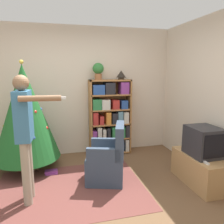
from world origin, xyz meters
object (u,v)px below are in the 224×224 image
at_px(television, 204,141).
at_px(table_lamp, 121,74).
at_px(armchair, 108,161).
at_px(bookshelf, 110,117).
at_px(christmas_tree, 25,113).
at_px(standing_person, 25,129).
at_px(potted_plant, 98,70).

xyz_separation_m(television, table_lamp, (-0.82, 1.61, 0.97)).
distance_m(armchair, table_lamp, 1.85).
distance_m(bookshelf, armchair, 1.27).
height_order(bookshelf, christmas_tree, christmas_tree).
bearing_deg(standing_person, potted_plant, 143.32).
height_order(bookshelf, television, bookshelf).
height_order(bookshelf, armchair, bookshelf).
distance_m(bookshelf, christmas_tree, 1.65).
height_order(christmas_tree, standing_person, christmas_tree).
bearing_deg(standing_person, armchair, 107.45).
bearing_deg(television, standing_person, 176.20).
relative_size(television, table_lamp, 2.46).
xyz_separation_m(armchair, table_lamp, (0.56, 1.16, 1.33)).
bearing_deg(potted_plant, table_lamp, -0.00).
xyz_separation_m(television, armchair, (-1.37, 0.45, -0.35)).
xyz_separation_m(television, christmas_tree, (-2.64, 1.20, 0.34)).
bearing_deg(potted_plant, bookshelf, -2.48).
bearing_deg(christmas_tree, standing_person, -82.97).
bearing_deg(table_lamp, television, -63.05).
distance_m(armchair, potted_plant, 1.83).
relative_size(christmas_tree, armchair, 2.07).
distance_m(bookshelf, television, 1.92).
relative_size(television, standing_person, 0.29).
bearing_deg(table_lamp, standing_person, -139.72).
height_order(christmas_tree, potted_plant, christmas_tree).
distance_m(television, standing_person, 2.54).
bearing_deg(table_lamp, potted_plant, 180.00).
bearing_deg(potted_plant, television, -51.24).
bearing_deg(table_lamp, christmas_tree, -167.45).
bearing_deg(table_lamp, bookshelf, -177.64).
bearing_deg(potted_plant, christmas_tree, -163.28).
relative_size(christmas_tree, standing_person, 1.14).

